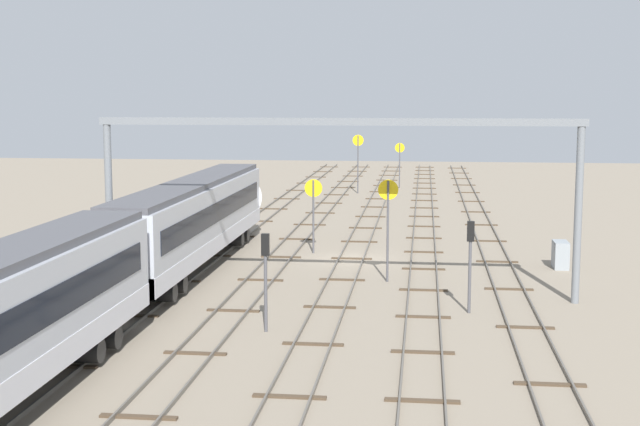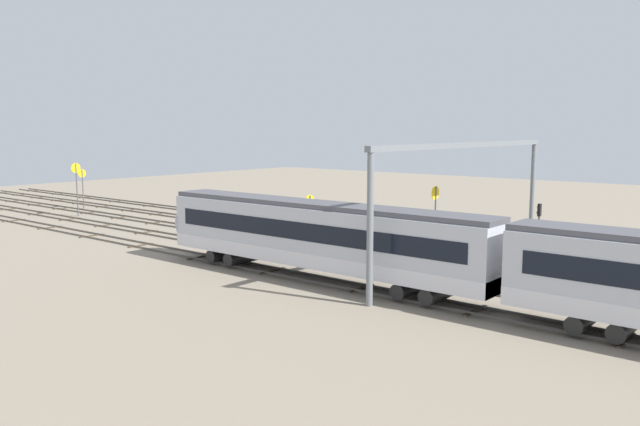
# 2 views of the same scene
# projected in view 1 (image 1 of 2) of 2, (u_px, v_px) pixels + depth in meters

# --- Properties ---
(ground_plane) EXTENTS (155.85, 155.85, 0.00)m
(ground_plane) POSITION_uv_depth(u_px,v_px,m) (352.00, 259.00, 52.34)
(ground_plane) COLOR gray
(track_near_foreground) EXTENTS (139.85, 2.40, 0.16)m
(track_near_foreground) POSITION_uv_depth(u_px,v_px,m) (497.00, 261.00, 51.34)
(track_near_foreground) COLOR #59544C
(track_near_foreground) RESTS_ON ground
(track_second_near) EXTENTS (139.85, 2.40, 0.16)m
(track_second_near) POSITION_uv_depth(u_px,v_px,m) (424.00, 260.00, 51.84)
(track_second_near) COLOR #59544C
(track_second_near) RESTS_ON ground
(track_middle) EXTENTS (139.85, 2.40, 0.16)m
(track_middle) POSITION_uv_depth(u_px,v_px,m) (352.00, 258.00, 52.33)
(track_middle) COLOR #59544C
(track_middle) RESTS_ON ground
(track_second_far) EXTENTS (139.85, 2.40, 0.16)m
(track_second_far) POSITION_uv_depth(u_px,v_px,m) (281.00, 256.00, 52.83)
(track_second_far) COLOR #59544C
(track_second_far) RESTS_ON ground
(track_with_train) EXTENTS (139.85, 2.40, 0.16)m
(track_with_train) POSITION_uv_depth(u_px,v_px,m) (211.00, 255.00, 53.32)
(track_with_train) COLOR #59544C
(track_with_train) RESTS_ON ground
(overhead_gantry) EXTENTS (0.40, 23.06, 8.59)m
(overhead_gantry) POSITION_uv_depth(u_px,v_px,m) (337.00, 158.00, 41.76)
(overhead_gantry) COLOR slate
(overhead_gantry) RESTS_ON ground
(speed_sign_near_foreground) EXTENTS (0.14, 1.05, 5.35)m
(speed_sign_near_foreground) POSITION_uv_depth(u_px,v_px,m) (388.00, 214.00, 45.55)
(speed_sign_near_foreground) COLOR #4C4C51
(speed_sign_near_foreground) RESTS_ON ground
(speed_sign_mid_trackside) EXTENTS (0.14, 1.08, 5.77)m
(speed_sign_mid_trackside) POSITION_uv_depth(u_px,v_px,m) (358.00, 154.00, 86.68)
(speed_sign_mid_trackside) COLOR #4C4C51
(speed_sign_mid_trackside) RESTS_ON ground
(speed_sign_far_trackside) EXTENTS (0.14, 1.08, 4.56)m
(speed_sign_far_trackside) POSITION_uv_depth(u_px,v_px,m) (313.00, 203.00, 53.94)
(speed_sign_far_trackside) COLOR #4C4C51
(speed_sign_far_trackside) RESTS_ON ground
(speed_sign_distant_end) EXTENTS (0.14, 0.99, 4.69)m
(speed_sign_distant_end) POSITION_uv_depth(u_px,v_px,m) (400.00, 158.00, 91.84)
(speed_sign_distant_end) COLOR #4C4C51
(speed_sign_distant_end) RESTS_ON ground
(signal_light_trackside_approach) EXTENTS (0.31, 0.32, 4.14)m
(signal_light_trackside_approach) POSITION_uv_depth(u_px,v_px,m) (470.00, 253.00, 39.10)
(signal_light_trackside_approach) COLOR #4C4C51
(signal_light_trackside_approach) RESTS_ON ground
(signal_light_trackside_departure) EXTENTS (0.31, 0.32, 4.08)m
(signal_light_trackside_departure) POSITION_uv_depth(u_px,v_px,m) (266.00, 267.00, 36.01)
(signal_light_trackside_departure) COLOR #4C4C51
(signal_light_trackside_departure) RESTS_ON ground
(relay_cabinet) EXTENTS (1.58, 0.79, 1.52)m
(relay_cabinet) POSITION_uv_depth(u_px,v_px,m) (560.00, 255.00, 49.55)
(relay_cabinet) COLOR gray
(relay_cabinet) RESTS_ON ground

